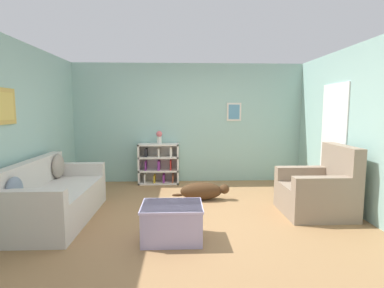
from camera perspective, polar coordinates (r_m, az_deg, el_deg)
The scene contains 10 objects.
ground_plane at distance 4.69m, azimuth 0.20°, elevation -13.42°, with size 14.00×14.00×0.00m, color #997047.
wall_back at distance 6.66m, azimuth -0.62°, elevation 3.99°, with size 5.60×0.13×2.60m.
wall_left at distance 5.00m, azimuth -30.43°, elevation 2.19°, with size 0.13×5.00×2.60m.
wall_right at distance 5.21m, azimuth 29.46°, elevation 2.30°, with size 0.16×5.00×2.60m.
couch at distance 4.84m, azimuth -24.69°, elevation -9.37°, with size 0.89×1.89×0.88m.
bookshelf at distance 6.56m, azimuth -6.31°, elevation -3.76°, with size 0.87×0.34×0.87m.
recliner_chair at distance 5.05m, azimuth 23.07°, elevation -8.20°, with size 0.97×0.94×1.07m.
coffee_table at distance 3.82m, azimuth -3.83°, elevation -14.43°, with size 0.75×0.58×0.45m.
dog at distance 5.40m, azimuth 2.06°, elevation -8.93°, with size 1.02×0.29×0.32m.
vase at distance 6.46m, azimuth -6.26°, elevation 1.43°, with size 0.13×0.13×0.27m.
Camera 1 is at (-0.19, -4.40, 1.61)m, focal length 28.00 mm.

